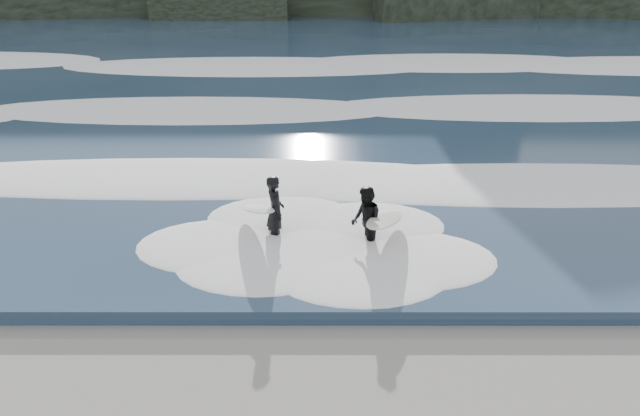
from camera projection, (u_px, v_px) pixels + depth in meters
The scene contains 6 objects.
sea at pixel (332, 51), 34.86m from camera, with size 90.00×52.00×0.30m, color navy.
foam_near at pixel (344, 181), 16.55m from camera, with size 60.00×3.20×0.20m, color white.
foam_mid at pixel (338, 109), 22.92m from camera, with size 60.00×4.00×0.24m, color white.
foam_far at pixel (333, 60), 31.09m from camera, with size 60.00×4.80×0.30m, color white.
surfer_left at pixel (271, 211), 13.80m from camera, with size 1.29×2.02×1.66m.
surfer_right at pixel (370, 221), 13.45m from camera, with size 1.44×2.36×1.55m.
Camera 1 is at (-0.64, -6.36, 6.61)m, focal length 35.00 mm.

